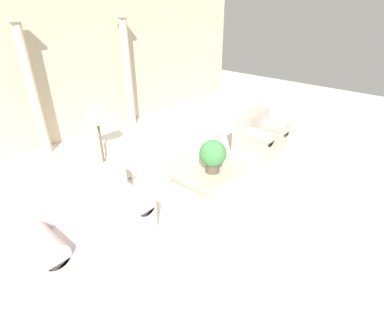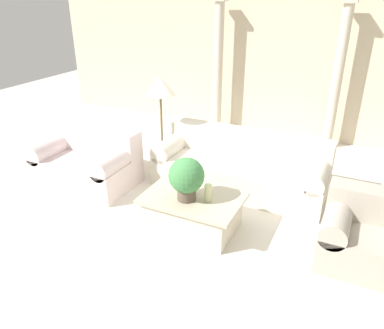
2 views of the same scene
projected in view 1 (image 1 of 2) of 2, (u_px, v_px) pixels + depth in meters
The scene contains 11 objects.
ground_plane at pixel (193, 180), 5.19m from camera, with size 16.00×16.00×0.00m, color silver.
wall_back at pixel (79, 62), 6.33m from camera, with size 10.00×0.06×3.20m.
sofa_long at pixel (163, 149), 5.54m from camera, with size 2.42×0.89×0.79m.
loveseat at pixel (86, 221), 3.70m from camera, with size 1.43×0.89×0.79m.
coffee_table at pixel (209, 180), 4.75m from camera, with size 1.15×0.78×0.43m.
potted_plant at pixel (213, 155), 4.44m from camera, with size 0.41×0.41×0.51m.
pillar_candle at pixel (218, 159), 4.73m from camera, with size 0.09×0.09×0.20m.
floor_lamp at pixel (97, 116), 4.22m from camera, with size 0.44×0.44×1.50m.
column_left at pixel (33, 91), 5.53m from camera, with size 0.24×0.24×2.48m.
column_right at pixel (128, 73), 6.94m from camera, with size 0.24×0.24×2.48m.
armchair at pixel (259, 135), 6.07m from camera, with size 0.91×0.78×0.76m.
Camera 1 is at (-3.29, -2.97, 2.71)m, focal length 28.00 mm.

